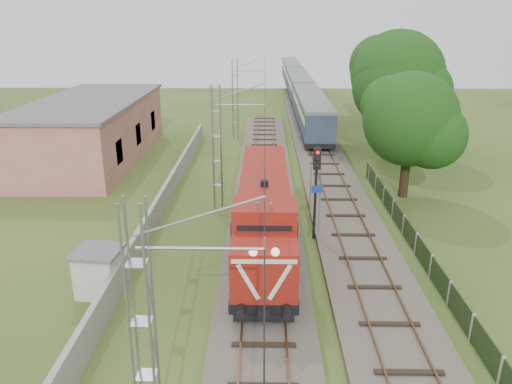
{
  "coord_description": "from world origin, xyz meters",
  "views": [
    {
      "loc": [
        -0.02,
        -18.43,
        11.87
      ],
      "look_at": [
        -0.49,
        9.0,
        2.2
      ],
      "focal_mm": 35.0,
      "sensor_mm": 36.0,
      "label": 1
    }
  ],
  "objects_px": {
    "signal_post": "(316,177)",
    "relay_hut": "(100,271)",
    "locomotive": "(264,210)",
    "coach_rake": "(298,84)"
  },
  "relations": [
    {
      "from": "locomotive",
      "to": "coach_rake",
      "type": "distance_m",
      "value": 51.02
    },
    {
      "from": "signal_post",
      "to": "relay_hut",
      "type": "height_order",
      "value": "signal_post"
    },
    {
      "from": "locomotive",
      "to": "relay_hut",
      "type": "distance_m",
      "value": 8.96
    },
    {
      "from": "signal_post",
      "to": "relay_hut",
      "type": "bearing_deg",
      "value": -149.87
    },
    {
      "from": "signal_post",
      "to": "coach_rake",
      "type": "bearing_deg",
      "value": 87.48
    },
    {
      "from": "coach_rake",
      "to": "signal_post",
      "type": "height_order",
      "value": "signal_post"
    },
    {
      "from": "signal_post",
      "to": "relay_hut",
      "type": "distance_m",
      "value": 12.09
    },
    {
      "from": "locomotive",
      "to": "coach_rake",
      "type": "bearing_deg",
      "value": 84.38
    },
    {
      "from": "locomotive",
      "to": "relay_hut",
      "type": "bearing_deg",
      "value": -146.27
    },
    {
      "from": "relay_hut",
      "to": "coach_rake",
      "type": "bearing_deg",
      "value": 77.45
    }
  ]
}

